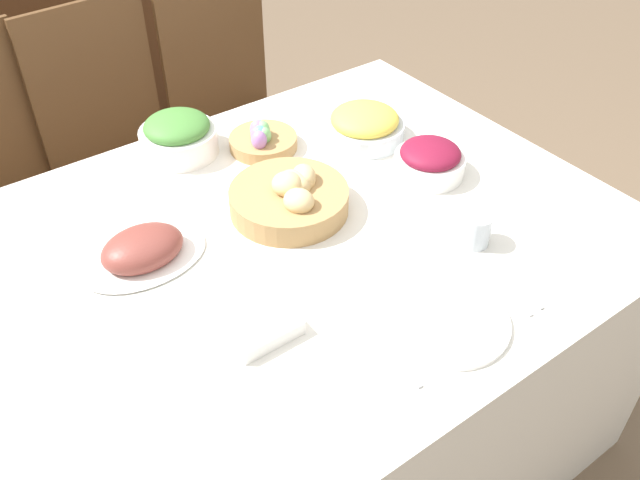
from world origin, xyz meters
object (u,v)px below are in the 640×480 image
fork (390,356)px  butter_dish (264,330)px  dinner_plate (447,321)px  chair_far_right (238,112)px  beet_salad_bowl (429,160)px  ham_platter (143,250)px  knife (499,291)px  sideboard (16,76)px  green_salad_bowl (178,135)px  egg_basket (262,139)px  drinking_cup (475,229)px  chair_far_left (0,193)px  pineapple_bowl (364,125)px  spoon (509,285)px  chair_far_center (122,151)px  bread_basket (291,197)px

fork → butter_dish: 0.24m
dinner_plate → chair_far_right: bearing=77.3°
beet_salad_bowl → butter_dish: bearing=-160.8°
ham_platter → knife: ham_platter is taller
sideboard → green_salad_bowl: sideboard is taller
egg_basket → green_salad_bowl: size_ratio=0.90×
green_salad_bowl → beet_salad_bowl: bearing=-44.8°
egg_basket → drinking_cup: size_ratio=2.38×
chair_far_left → green_salad_bowl: bearing=-55.9°
pineapple_bowl → drinking_cup: size_ratio=2.86×
green_salad_bowl → spoon: size_ratio=1.16×
chair_far_left → drinking_cup: bearing=-63.6°
dinner_plate → spoon: size_ratio=1.41×
ham_platter → chair_far_center: bearing=72.7°
egg_basket → ham_platter: bearing=-153.2°
chair_far_right → fork: chair_far_right is taller
chair_far_right → knife: 1.38m
egg_basket → drinking_cup: egg_basket is taller
sideboard → fork: bearing=-87.6°
drinking_cup → egg_basket: bearing=105.6°
bread_basket → pineapple_bowl: size_ratio=1.29×
chair_far_left → bread_basket: bearing=-65.8°
dinner_plate → bread_basket: bearing=95.0°
pineapple_bowl → knife: bearing=-103.5°
chair_far_right → fork: 1.44m
drinking_cup → chair_far_left: bearing=122.4°
fork → pineapple_bowl: bearing=55.9°
sideboard → bread_basket: sideboard is taller
chair_far_right → sideboard: bearing=118.2°
spoon → sideboard: bearing=99.5°
green_salad_bowl → fork: size_ratio=1.16×
green_salad_bowl → drinking_cup: bearing=-63.6°
pineapple_bowl → drinking_cup: (-0.08, -0.49, -0.00)m
chair_far_left → dinner_plate: size_ratio=4.06×
pineapple_bowl → dinner_plate: size_ratio=0.88×
pineapple_bowl → ham_platter: bearing=-171.4°
egg_basket → fork: egg_basket is taller
chair_far_left → ham_platter: size_ratio=3.58×
ham_platter → dinner_plate: bearing=-52.7°
knife → drinking_cup: drinking_cup is taller
chair_far_right → green_salad_bowl: size_ratio=4.94×
egg_basket → ham_platter: size_ratio=0.65×
spoon → bread_basket: bearing=113.2°
beet_salad_bowl → fork: 0.63m
spoon → drinking_cup: (0.04, 0.14, 0.04)m
sideboard → dinner_plate: size_ratio=5.23×
chair_far_center → green_salad_bowl: (0.01, -0.48, 0.30)m
green_salad_bowl → drinking_cup: (0.36, -0.72, -0.01)m
pineapple_bowl → dinner_plate: pineapple_bowl is taller
chair_far_right → spoon: size_ratio=5.74×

